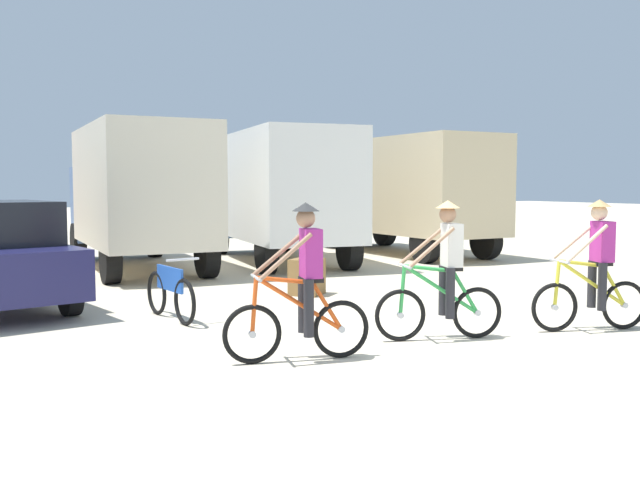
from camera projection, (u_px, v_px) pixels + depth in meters
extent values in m
plane|color=beige|center=(442.00, 345.00, 8.89)|extent=(120.00, 120.00, 0.00)
cube|color=beige|center=(142.00, 186.00, 16.24)|extent=(2.56, 5.27, 2.70)
cube|color=#4C6B9E|center=(116.00, 204.00, 19.32)|extent=(2.24, 1.57, 2.00)
cube|color=black|center=(111.00, 191.00, 19.92)|extent=(2.03, 0.14, 0.80)
cylinder|color=black|center=(78.00, 242.00, 18.86)|extent=(0.35, 1.01, 1.00)
cylinder|color=black|center=(154.00, 239.00, 19.75)|extent=(0.35, 1.01, 1.00)
cylinder|color=black|center=(110.00, 259.00, 14.39)|extent=(0.35, 1.01, 1.00)
cylinder|color=black|center=(207.00, 255.00, 15.29)|extent=(0.35, 1.01, 1.00)
cube|color=white|center=(287.00, 186.00, 17.80)|extent=(3.08, 5.48, 2.70)
cube|color=#4C6B9E|center=(253.00, 202.00, 21.02)|extent=(2.38, 1.78, 2.00)
cube|color=black|center=(247.00, 190.00, 21.65)|extent=(2.02, 0.35, 0.80)
cylinder|color=black|center=(220.00, 237.00, 20.66)|extent=(0.45, 1.03, 1.00)
cylinder|color=black|center=(287.00, 235.00, 21.35)|extent=(0.45, 1.03, 1.00)
cylinder|color=black|center=(266.00, 252.00, 15.98)|extent=(0.45, 1.03, 1.00)
cylinder|color=black|center=(349.00, 249.00, 16.68)|extent=(0.45, 1.03, 1.00)
cube|color=#CCB78E|center=(419.00, 186.00, 20.02)|extent=(2.44, 5.22, 2.70)
cube|color=#2D2D33|center=(357.00, 201.00, 23.04)|extent=(2.21, 1.52, 2.00)
cube|color=black|center=(346.00, 190.00, 23.63)|extent=(2.02, 0.09, 0.80)
cylinder|color=black|center=(331.00, 233.00, 22.55)|extent=(0.33, 1.00, 1.00)
cylinder|color=black|center=(384.00, 231.00, 23.52)|extent=(0.33, 1.00, 1.00)
cylinder|color=black|center=(425.00, 244.00, 18.17)|extent=(0.33, 1.00, 1.00)
cylinder|color=black|center=(486.00, 241.00, 19.13)|extent=(0.33, 1.00, 1.00)
cylinder|color=black|center=(21.00, 278.00, 12.91)|extent=(0.34, 0.67, 0.64)
cylinder|color=black|center=(70.00, 295.00, 10.88)|extent=(0.34, 0.67, 0.64)
torus|color=black|center=(252.00, 334.00, 7.93)|extent=(0.68, 0.20, 0.68)
cylinder|color=silver|center=(252.00, 334.00, 7.93)|extent=(0.09, 0.09, 0.08)
torus|color=black|center=(341.00, 329.00, 8.22)|extent=(0.68, 0.20, 0.68)
cylinder|color=silver|center=(341.00, 329.00, 8.22)|extent=(0.09, 0.09, 0.08)
cylinder|color=#E05119|center=(299.00, 304.00, 8.06)|extent=(1.01, 0.26, 0.68)
cylinder|color=#E05119|center=(285.00, 280.00, 7.99)|extent=(0.66, 0.19, 0.13)
cylinder|color=#E05119|center=(327.00, 306.00, 8.15)|extent=(0.39, 0.13, 0.59)
cylinder|color=#E05119|center=(254.00, 306.00, 7.91)|extent=(0.11, 0.07, 0.64)
cylinder|color=silver|center=(256.00, 278.00, 7.89)|extent=(0.14, 0.52, 0.04)
cube|color=black|center=(313.00, 280.00, 8.08)|extent=(0.26, 0.17, 0.06)
cube|color=#AD2D8C|center=(311.00, 253.00, 8.05)|extent=(0.26, 0.35, 0.56)
sphere|color=#A87A5B|center=(306.00, 218.00, 8.00)|extent=(0.22, 0.22, 0.22)
cone|color=#333333|center=(306.00, 207.00, 7.99)|extent=(0.32, 0.32, 0.10)
cylinder|color=#26262B|center=(309.00, 308.00, 7.95)|extent=(0.12, 0.12, 0.66)
cylinder|color=#26262B|center=(303.00, 304.00, 8.20)|extent=(0.12, 0.12, 0.66)
cylinder|color=#A87A5B|center=(286.00, 257.00, 7.78)|extent=(0.63, 0.14, 0.53)
cylinder|color=#A87A5B|center=(279.00, 254.00, 8.13)|extent=(0.62, 0.22, 0.53)
torus|color=black|center=(400.00, 315.00, 9.09)|extent=(0.67, 0.26, 0.68)
cylinder|color=silver|center=(400.00, 315.00, 9.09)|extent=(0.10, 0.10, 0.08)
torus|color=black|center=(477.00, 313.00, 9.27)|extent=(0.67, 0.26, 0.68)
cylinder|color=silver|center=(477.00, 313.00, 9.27)|extent=(0.10, 0.10, 0.08)
cylinder|color=green|center=(441.00, 290.00, 9.16)|extent=(0.99, 0.36, 0.68)
cylinder|color=green|center=(429.00, 268.00, 9.11)|extent=(0.65, 0.25, 0.13)
cylinder|color=green|center=(465.00, 292.00, 9.22)|extent=(0.38, 0.16, 0.59)
cylinder|color=green|center=(402.00, 291.00, 9.07)|extent=(0.11, 0.08, 0.64)
cylinder|color=silver|center=(404.00, 266.00, 9.05)|extent=(0.19, 0.51, 0.04)
cube|color=black|center=(453.00, 269.00, 9.17)|extent=(0.27, 0.19, 0.06)
cube|color=silver|center=(452.00, 245.00, 9.14)|extent=(0.29, 0.37, 0.56)
sphere|color=#A87A5B|center=(448.00, 214.00, 9.10)|extent=(0.22, 0.22, 0.22)
cone|color=tan|center=(448.00, 204.00, 9.09)|extent=(0.32, 0.32, 0.10)
cylinder|color=#26262B|center=(450.00, 293.00, 9.05)|extent=(0.12, 0.12, 0.66)
cylinder|color=#26262B|center=(443.00, 290.00, 9.30)|extent=(0.12, 0.12, 0.66)
cylinder|color=#A87A5B|center=(431.00, 248.00, 8.90)|extent=(0.62, 0.20, 0.53)
cylinder|color=#A87A5B|center=(422.00, 245.00, 9.26)|extent=(0.60, 0.28, 0.53)
torus|color=black|center=(555.00, 307.00, 9.68)|extent=(0.67, 0.27, 0.68)
cylinder|color=silver|center=(555.00, 307.00, 9.68)|extent=(0.10, 0.10, 0.08)
torus|color=black|center=(624.00, 305.00, 9.85)|extent=(0.67, 0.27, 0.68)
cylinder|color=silver|center=(624.00, 305.00, 9.85)|extent=(0.10, 0.10, 0.08)
cylinder|color=gold|center=(592.00, 283.00, 9.74)|extent=(0.99, 0.37, 0.68)
cylinder|color=gold|center=(581.00, 263.00, 9.69)|extent=(0.64, 0.25, 0.13)
cylinder|color=gold|center=(614.00, 286.00, 9.80)|extent=(0.38, 0.17, 0.59)
cylinder|color=gold|center=(557.00, 284.00, 9.65)|extent=(0.11, 0.08, 0.64)
cylinder|color=silver|center=(559.00, 261.00, 9.63)|extent=(0.20, 0.51, 0.04)
cube|color=black|center=(603.00, 264.00, 9.75)|extent=(0.27, 0.19, 0.06)
cube|color=#AD2D8C|center=(602.00, 241.00, 9.72)|extent=(0.29, 0.37, 0.56)
sphere|color=beige|center=(599.00, 212.00, 9.68)|extent=(0.22, 0.22, 0.22)
cone|color=tan|center=(600.00, 203.00, 9.67)|extent=(0.32, 0.32, 0.10)
cylinder|color=#26262B|center=(602.00, 287.00, 9.63)|extent=(0.12, 0.12, 0.66)
cylinder|color=#26262B|center=(592.00, 284.00, 9.89)|extent=(0.12, 0.12, 0.66)
cylinder|color=beige|center=(587.00, 244.00, 9.49)|extent=(0.62, 0.20, 0.53)
cylinder|color=beige|center=(573.00, 242.00, 9.84)|extent=(0.60, 0.28, 0.53)
torus|color=black|center=(185.00, 302.00, 10.12)|extent=(0.14, 0.68, 0.68)
torus|color=black|center=(157.00, 293.00, 10.97)|extent=(0.14, 0.68, 0.68)
cube|color=blue|center=(170.00, 279.00, 10.52)|extent=(0.15, 0.89, 0.36)
cylinder|color=silver|center=(183.00, 260.00, 10.11)|extent=(0.50, 0.10, 0.04)
cube|color=olive|center=(307.00, 277.00, 12.96)|extent=(0.78, 0.78, 0.66)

